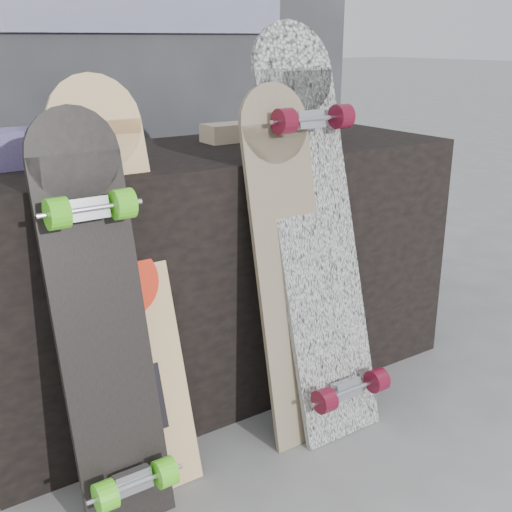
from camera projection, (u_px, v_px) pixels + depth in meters
ground at (301, 444)px, 1.88m from camera, size 60.00×60.00×0.00m
vendor_table at (212, 268)px, 2.15m from camera, size 1.60×0.60×0.80m
booth at (102, 45)px, 2.59m from camera, size 2.40×0.22×2.20m
merch_box_purple at (10, 149)px, 1.71m from camera, size 0.18×0.12×0.10m
merch_box_small at (310, 125)px, 2.10m from camera, size 0.14×0.14×0.12m
merch_box_flat at (235, 132)px, 2.16m from camera, size 0.22×0.10×0.06m
longboard_geisha at (123, 276)px, 1.63m from camera, size 0.24×0.32×1.05m
longboard_celtic at (288, 257)px, 1.82m from camera, size 0.22×0.23×1.02m
longboard_cascadia at (317, 226)px, 1.85m from camera, size 0.27×0.39×1.18m
skateboard_dark at (102, 318)px, 1.49m from camera, size 0.22×0.31×0.99m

